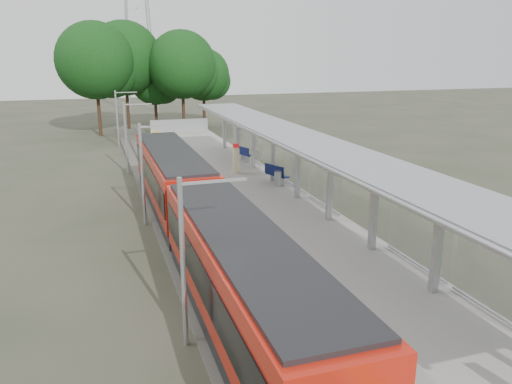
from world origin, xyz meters
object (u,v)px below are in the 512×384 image
(bench_far, at_px, (244,153))
(litter_bin, at_px, (278,179))
(train, at_px, (198,214))
(bench_mid, at_px, (276,174))
(info_pillar_far, at_px, (236,160))

(bench_far, height_order, litter_bin, bench_far)
(train, xyz_separation_m, litter_bin, (6.39, 7.04, -0.60))
(bench_mid, bearing_deg, info_pillar_far, 93.70)
(bench_far, distance_m, litter_bin, 7.79)
(train, height_order, info_pillar_far, train)
(bench_mid, height_order, info_pillar_far, info_pillar_far)
(bench_far, relative_size, litter_bin, 1.77)
(info_pillar_far, bearing_deg, bench_far, 79.74)
(train, relative_size, info_pillar_far, 13.64)
(train, relative_size, litter_bin, 30.52)
(bench_mid, distance_m, info_pillar_far, 3.74)
(info_pillar_far, xyz_separation_m, litter_bin, (1.50, -4.03, -0.42))
(train, height_order, litter_bin, train)
(train, xyz_separation_m, bench_mid, (6.50, 7.71, -0.44))
(bench_mid, relative_size, bench_far, 1.10)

